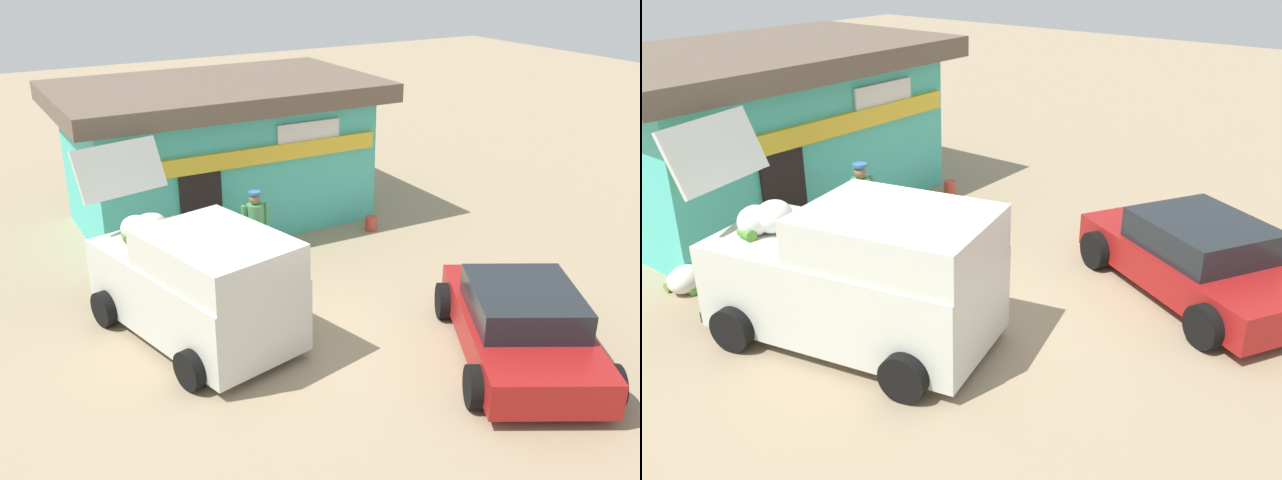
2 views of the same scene
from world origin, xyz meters
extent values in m
plane|color=#9E896B|center=(0.00, 0.00, 0.00)|extent=(60.00, 60.00, 0.00)
cube|color=#4CC6B7|center=(1.31, 5.95, 1.41)|extent=(6.37, 3.67, 2.83)
cube|color=yellow|center=(1.28, 4.09, 1.98)|extent=(6.01, 0.19, 0.36)
cube|color=black|center=(0.14, 4.14, 1.00)|extent=(0.90, 0.07, 2.00)
cube|color=white|center=(2.68, 4.09, 2.26)|extent=(1.50, 0.08, 0.60)
cube|color=brown|center=(1.31, 5.95, 3.04)|extent=(7.23, 4.52, 0.41)
cube|color=silver|center=(-1.24, 1.02, 0.78)|extent=(2.64, 4.18, 1.22)
cube|color=silver|center=(-1.07, 0.30, 1.69)|extent=(2.24, 2.73, 0.61)
cube|color=black|center=(-0.81, -0.82, 1.66)|extent=(1.52, 0.43, 0.46)
cube|color=silver|center=(-1.72, 3.09, 2.43)|extent=(1.69, 0.79, 0.90)
ellipsoid|color=silver|center=(-1.75, 2.32, 1.60)|extent=(0.50, 0.42, 0.42)
ellipsoid|color=silver|center=(-1.54, 2.19, 1.62)|extent=(0.56, 0.46, 0.46)
ellipsoid|color=silver|center=(-1.42, 2.38, 1.58)|extent=(0.46, 0.38, 0.38)
cylinder|color=#519333|center=(-1.92, 2.29, 1.47)|extent=(0.19, 0.29, 0.16)
cylinder|color=#549147|center=(-0.95, 2.06, 1.45)|extent=(0.29, 0.16, 0.12)
cylinder|color=olive|center=(-1.55, 2.35, 1.46)|extent=(0.31, 0.28, 0.15)
cube|color=black|center=(-1.68, 2.94, 0.25)|extent=(1.70, 0.47, 0.16)
cube|color=red|center=(-2.37, 2.79, 0.84)|extent=(0.15, 0.09, 0.20)
cube|color=red|center=(-1.00, 3.11, 0.84)|extent=(0.15, 0.09, 0.20)
cylinder|color=black|center=(-1.89, -0.49, 0.31)|extent=(0.36, 0.66, 0.62)
cylinder|color=black|center=(0.01, -0.05, 0.31)|extent=(0.36, 0.66, 0.62)
cylinder|color=black|center=(-2.49, 2.08, 0.31)|extent=(0.36, 0.66, 0.62)
cylinder|color=black|center=(-0.58, 2.52, 0.31)|extent=(0.36, 0.66, 0.62)
cube|color=maroon|center=(2.97, -2.25, 0.45)|extent=(3.52, 4.31, 0.55)
cube|color=#1E2328|center=(2.97, -2.25, 0.97)|extent=(2.33, 2.43, 0.48)
cylinder|color=black|center=(4.48, -1.58, 0.32)|extent=(0.50, 0.66, 0.63)
cylinder|color=black|center=(2.77, -0.61, 0.32)|extent=(0.50, 0.66, 0.63)
cylinder|color=black|center=(3.17, -3.90, 0.32)|extent=(0.50, 0.66, 0.63)
cylinder|color=black|center=(1.46, -2.93, 0.32)|extent=(0.50, 0.66, 0.63)
cylinder|color=#4C4C51|center=(0.62, 2.90, 0.41)|extent=(0.15, 0.15, 0.81)
cylinder|color=#4C4C51|center=(0.95, 2.87, 0.41)|extent=(0.15, 0.15, 0.81)
cylinder|color=#4C9959|center=(0.79, 2.88, 1.10)|extent=(0.38, 0.38, 0.58)
sphere|color=#8C6647|center=(0.79, 2.88, 1.50)|extent=(0.22, 0.22, 0.22)
cylinder|color=#3872B2|center=(0.79, 2.88, 1.63)|extent=(0.24, 0.24, 0.05)
cylinder|color=#4C9959|center=(0.55, 2.91, 1.11)|extent=(0.09, 0.09, 0.55)
cylinder|color=#4C9959|center=(1.02, 2.86, 1.11)|extent=(0.09, 0.09, 0.55)
cylinder|color=#726047|center=(-0.91, 2.69, 0.42)|extent=(0.15, 0.15, 0.84)
cylinder|color=#726047|center=(-1.21, 2.85, 0.42)|extent=(0.15, 0.15, 0.84)
cylinder|color=silver|center=(-1.18, 2.56, 1.01)|extent=(0.63, 0.76, 0.62)
sphere|color=#8C6647|center=(-1.35, 2.26, 1.24)|extent=(0.23, 0.23, 0.23)
cylinder|color=silver|center=(-1.09, 2.22, 0.90)|extent=(0.09, 0.09, 0.57)
cylinder|color=silver|center=(-1.51, 2.46, 0.90)|extent=(0.09, 0.09, 0.57)
ellipsoid|color=silver|center=(-1.95, 4.10, 0.21)|extent=(0.79, 0.72, 0.42)
cylinder|color=#59AD32|center=(-1.89, 3.93, 0.06)|extent=(0.28, 0.21, 0.12)
cylinder|color=#4D8D3A|center=(-2.05, 4.33, 0.08)|extent=(0.28, 0.21, 0.15)
cylinder|color=olive|center=(-2.02, 4.29, 0.07)|extent=(0.35, 0.16, 0.14)
cylinder|color=#BF3F33|center=(3.96, 3.49, 0.17)|extent=(0.27, 0.27, 0.33)
camera|label=1|loc=(-4.83, -9.45, 6.23)|focal=40.96mm
camera|label=2|loc=(-6.83, -5.19, 5.17)|focal=38.28mm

